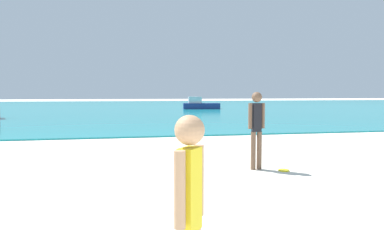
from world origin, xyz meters
TOP-DOWN VIEW (x-y plane):
  - water at (0.00, 43.40)m, footprint 160.00×60.00m
  - person_standing at (1.63, 7.52)m, footprint 0.38×0.22m
  - frisbee at (2.15, 7.27)m, footprint 0.23×0.23m
  - person_distant at (-0.77, 2.67)m, footprint 0.24×0.29m
  - boat_far at (6.53, 34.85)m, footprint 3.74×1.60m

SIDE VIEW (x-z plane):
  - frisbee at x=2.15m, z-range 0.00..0.03m
  - water at x=0.00m, z-range 0.00..0.06m
  - boat_far at x=6.53m, z-range -0.13..1.10m
  - person_distant at x=-0.77m, z-range 0.10..1.60m
  - person_standing at x=1.63m, z-range 0.11..1.78m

